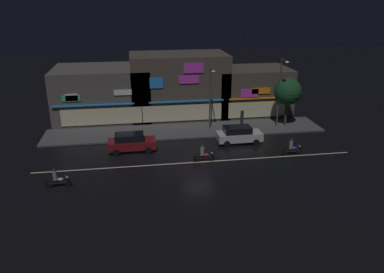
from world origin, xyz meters
TOP-DOWN VIEW (x-y plane):
  - ground_plane at (0.00, 0.00)m, footprint 140.00×140.00m
  - lane_divider_stripe at (0.00, 0.00)m, footprint 27.47×0.16m
  - sidewalk_far at (0.00, 8.00)m, footprint 28.92×4.73m
  - storefront_left_block at (-0.00, 13.49)m, footprint 10.91×6.42m
  - storefront_center_block at (8.68, 13.45)m, footprint 8.69×6.34m
  - storefront_right_block at (-8.68, 14.21)m, footprint 10.59×7.86m
  - streetlamp_west at (2.57, 7.79)m, footprint 0.44×1.64m
  - streetlamp_mid at (9.93, 7.55)m, footprint 0.44×1.64m
  - pedestrian_on_sidewalk at (6.21, 8.42)m, footprint 0.36×0.36m
  - street_tree at (10.93, 7.89)m, footprint 2.90×2.90m
  - parked_car_near_kerb at (4.57, 3.85)m, footprint 4.30×1.98m
  - parked_car_trailing at (-5.65, 3.44)m, footprint 4.30×1.98m
  - motorcycle_lead at (-11.15, -2.76)m, footprint 1.90×0.60m
  - motorcycle_following at (0.41, 0.06)m, footprint 1.90×0.60m
  - motorcycle_opposite_lane at (8.49, 0.33)m, footprint 1.90×0.60m
  - traffic_cone at (5.19, 4.49)m, footprint 0.36×0.36m

SIDE VIEW (x-z plane):
  - ground_plane at x=0.00m, z-range 0.00..0.00m
  - lane_divider_stripe at x=0.00m, z-range 0.00..0.01m
  - sidewalk_far at x=0.00m, z-range 0.00..0.14m
  - traffic_cone at x=5.19m, z-range 0.00..0.55m
  - motorcycle_lead at x=-11.15m, z-range -0.13..1.39m
  - motorcycle_following at x=0.41m, z-range -0.13..1.39m
  - motorcycle_opposite_lane at x=8.49m, z-range -0.13..1.39m
  - parked_car_near_kerb at x=4.57m, z-range 0.03..1.70m
  - parked_car_trailing at x=-5.65m, z-range 0.03..1.70m
  - pedestrian_on_sidewalk at x=6.21m, z-range 0.07..1.93m
  - storefront_center_block at x=8.68m, z-range 0.00..5.44m
  - storefront_right_block at x=-8.68m, z-range 0.00..5.85m
  - storefront_left_block at x=0.00m, z-range 0.00..7.29m
  - street_tree at x=10.93m, z-range 1.27..6.46m
  - streetlamp_west at x=2.57m, z-range 0.77..7.29m
  - streetlamp_mid at x=9.93m, z-range 0.78..8.06m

